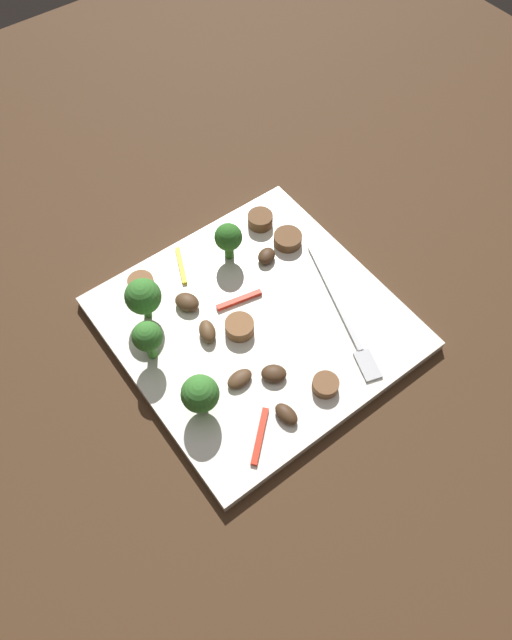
{
  "coord_description": "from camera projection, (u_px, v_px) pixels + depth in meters",
  "views": [
    {
      "loc": [
        0.26,
        -0.2,
        0.54
      ],
      "look_at": [
        0.0,
        0.0,
        0.01
      ],
      "focal_mm": 32.42,
      "sensor_mm": 36.0,
      "label": 1
    }
  ],
  "objects": [
    {
      "name": "broccoli_floret_1",
      "position": [
        228.0,
        238.0,
        0.64
      ],
      "size": [
        0.03,
        0.03,
        0.05
      ],
      "color": "#347525",
      "rests_on": "plate"
    },
    {
      "name": "fork",
      "position": [
        345.0,
        319.0,
        0.62
      ],
      "size": [
        0.17,
        0.07,
        0.0
      ],
      "rotation": [
        0.0,
        0.0,
        -0.32
      ],
      "color": "silver",
      "rests_on": "plate"
    },
    {
      "name": "mushroom_2",
      "position": [
        240.0,
        379.0,
        0.58
      ],
      "size": [
        0.02,
        0.03,
        0.01
      ],
      "primitive_type": "ellipsoid",
      "rotation": [
        0.0,
        0.0,
        1.61
      ],
      "color": "#4C331E",
      "rests_on": "plate"
    },
    {
      "name": "broccoli_floret_0",
      "position": [
        148.0,
        338.0,
        0.57
      ],
      "size": [
        0.03,
        0.03,
        0.05
      ],
      "color": "#408630",
      "rests_on": "plate"
    },
    {
      "name": "sausage_slice_3",
      "position": [
        260.0,
        220.0,
        0.69
      ],
      "size": [
        0.04,
        0.04,
        0.01
      ],
      "primitive_type": "cylinder",
      "rotation": [
        0.0,
        0.0,
        0.85
      ],
      "color": "brown",
      "rests_on": "plate"
    },
    {
      "name": "mushroom_3",
      "position": [
        187.0,
        302.0,
        0.63
      ],
      "size": [
        0.03,
        0.03,
        0.01
      ],
      "primitive_type": "ellipsoid",
      "rotation": [
        0.0,
        0.0,
        0.41
      ],
      "color": "#4C331E",
      "rests_on": "plate"
    },
    {
      "name": "broccoli_floret_3",
      "position": [
        200.0,
        394.0,
        0.54
      ],
      "size": [
        0.04,
        0.04,
        0.05
      ],
      "color": "#408630",
      "rests_on": "plate"
    },
    {
      "name": "sausage_slice_2",
      "position": [
        288.0,
        239.0,
        0.68
      ],
      "size": [
        0.04,
        0.04,
        0.01
      ],
      "primitive_type": "cylinder",
      "rotation": [
        0.0,
        0.0,
        1.76
      ],
      "color": "brown",
      "rests_on": "plate"
    },
    {
      "name": "sausage_slice_1",
      "position": [
        325.0,
        385.0,
        0.58
      ],
      "size": [
        0.04,
        0.04,
        0.01
      ],
      "primitive_type": "cylinder",
      "rotation": [
        0.0,
        0.0,
        2.43
      ],
      "color": "brown",
      "rests_on": "plate"
    },
    {
      "name": "sausage_slice_0",
      "position": [
        240.0,
        327.0,
        0.61
      ],
      "size": [
        0.04,
        0.04,
        0.01
      ],
      "primitive_type": "cylinder",
      "rotation": [
        0.0,
        0.0,
        0.66
      ],
      "color": "brown",
      "rests_on": "plate"
    },
    {
      "name": "sausage_slice_4",
      "position": [
        141.0,
        283.0,
        0.64
      ],
      "size": [
        0.04,
        0.04,
        0.01
      ],
      "primitive_type": "cylinder",
      "rotation": [
        0.0,
        0.0,
        0.42
      ],
      "color": "brown",
      "rests_on": "plate"
    },
    {
      "name": "mushroom_0",
      "position": [
        274.0,
        374.0,
        0.58
      ],
      "size": [
        0.03,
        0.03,
        0.01
      ],
      "primitive_type": "ellipsoid",
      "rotation": [
        0.0,
        0.0,
        0.9
      ],
      "color": "#422B19",
      "rests_on": "plate"
    },
    {
      "name": "pepper_strip_3",
      "position": [
        181.0,
        265.0,
        0.66
      ],
      "size": [
        0.05,
        0.03,
        0.0
      ],
      "primitive_type": "cube",
      "rotation": [
        0.0,
        0.0,
        5.88
      ],
      "color": "yellow",
      "rests_on": "plate"
    },
    {
      "name": "pepper_strip_2",
      "position": [
        260.0,
        436.0,
        0.55
      ],
      "size": [
        0.04,
        0.05,
        0.0
      ],
      "primitive_type": "cube",
      "rotation": [
        0.0,
        0.0,
        5.43
      ],
      "color": "red",
      "rests_on": "plate"
    },
    {
      "name": "mushroom_4",
      "position": [
        286.0,
        414.0,
        0.56
      ],
      "size": [
        0.03,
        0.02,
        0.01
      ],
      "primitive_type": "ellipsoid",
      "rotation": [
        0.0,
        0.0,
        3.24
      ],
      "color": "#422B19",
      "rests_on": "plate"
    },
    {
      "name": "broccoli_floret_2",
      "position": [
        143.0,
        297.0,
        0.6
      ],
      "size": [
        0.04,
        0.04,
        0.05
      ],
      "color": "#408630",
      "rests_on": "plate"
    },
    {
      "name": "ground_plane",
      "position": [
        256.0,
        326.0,
        0.64
      ],
      "size": [
        1.4,
        1.4,
        0.0
      ],
      "primitive_type": "plane",
      "color": "#422B19"
    },
    {
      "name": "mushroom_5",
      "position": [
        266.0,
        256.0,
        0.66
      ],
      "size": [
        0.03,
        0.03,
        0.01
      ],
      "primitive_type": "ellipsoid",
      "rotation": [
        0.0,
        0.0,
        5.16
      ],
      "color": "#422B19",
      "rests_on": "plate"
    },
    {
      "name": "mushroom_1",
      "position": [
        207.0,
        331.0,
        0.61
      ],
      "size": [
        0.03,
        0.03,
        0.01
      ],
      "primitive_type": "ellipsoid",
      "rotation": [
        0.0,
        0.0,
        2.78
      ],
      "color": "brown",
      "rests_on": "plate"
    },
    {
      "name": "pepper_strip_1",
      "position": [
        239.0,
        300.0,
        0.64
      ],
      "size": [
        0.02,
        0.05,
        0.0
      ],
      "primitive_type": "cube",
      "rotation": [
        0.0,
        0.0,
        1.36
      ],
      "color": "red",
      "rests_on": "plate"
    },
    {
      "name": "plate",
      "position": [
        256.0,
        323.0,
        0.63
      ],
      "size": [
        0.29,
        0.29,
        0.01
      ],
      "primitive_type": "cube",
      "color": "white",
      "rests_on": "ground_plane"
    }
  ]
}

